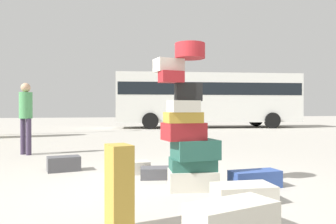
{
  "coord_description": "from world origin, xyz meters",
  "views": [
    {
      "loc": [
        -0.96,
        -4.33,
        1.08
      ],
      "look_at": [
        0.44,
        1.19,
        1.03
      ],
      "focal_mm": 34.7,
      "sensor_mm": 36.0,
      "label": 1
    }
  ],
  "objects_px": {
    "suitcase_tower": "(188,131)",
    "suitcase_charcoal_white_trunk": "(158,173)",
    "suitcase_charcoal_left_side": "(64,164)",
    "suitcase_cream_foreground_far": "(243,193)",
    "suitcase_cream_upright_blue": "(128,168)",
    "suitcase_tan_right_side": "(119,188)",
    "person_bearded_onlooker": "(26,112)",
    "parked_bus": "(207,97)",
    "suitcase_navy_foreground_near": "(255,179)",
    "suitcase_cream_behind_tower": "(232,217)"
  },
  "relations": [
    {
      "from": "person_bearded_onlooker",
      "to": "suitcase_charcoal_left_side",
      "type": "bearing_deg",
      "value": -20.4
    },
    {
      "from": "suitcase_navy_foreground_near",
      "to": "suitcase_cream_foreground_far",
      "type": "bearing_deg",
      "value": -132.24
    },
    {
      "from": "suitcase_tower",
      "to": "person_bearded_onlooker",
      "type": "distance_m",
      "value": 4.95
    },
    {
      "from": "suitcase_navy_foreground_near",
      "to": "parked_bus",
      "type": "xyz_separation_m",
      "value": [
        4.77,
        14.1,
        1.72
      ]
    },
    {
      "from": "suitcase_tower",
      "to": "suitcase_charcoal_left_side",
      "type": "bearing_deg",
      "value": 133.97
    },
    {
      "from": "suitcase_cream_upright_blue",
      "to": "person_bearded_onlooker",
      "type": "relative_size",
      "value": 0.42
    },
    {
      "from": "suitcase_tan_right_side",
      "to": "suitcase_cream_foreground_far",
      "type": "distance_m",
      "value": 1.64
    },
    {
      "from": "suitcase_cream_upright_blue",
      "to": "suitcase_tan_right_side",
      "type": "distance_m",
      "value": 2.57
    },
    {
      "from": "suitcase_tan_right_side",
      "to": "parked_bus",
      "type": "relative_size",
      "value": 0.07
    },
    {
      "from": "suitcase_tan_right_side",
      "to": "suitcase_navy_foreground_near",
      "type": "bearing_deg",
      "value": 18.12
    },
    {
      "from": "suitcase_cream_foreground_far",
      "to": "person_bearded_onlooker",
      "type": "xyz_separation_m",
      "value": [
        -3.17,
        4.84,
        0.92
      ]
    },
    {
      "from": "suitcase_charcoal_left_side",
      "to": "person_bearded_onlooker",
      "type": "bearing_deg",
      "value": 102.71
    },
    {
      "from": "suitcase_tower",
      "to": "suitcase_cream_foreground_far",
      "type": "bearing_deg",
      "value": -57.83
    },
    {
      "from": "suitcase_tower",
      "to": "suitcase_cream_foreground_far",
      "type": "distance_m",
      "value": 1.08
    },
    {
      "from": "suitcase_charcoal_left_side",
      "to": "parked_bus",
      "type": "height_order",
      "value": "parked_bus"
    },
    {
      "from": "suitcase_charcoal_white_trunk",
      "to": "suitcase_tan_right_side",
      "type": "height_order",
      "value": "suitcase_tan_right_side"
    },
    {
      "from": "suitcase_cream_foreground_far",
      "to": "suitcase_charcoal_left_side",
      "type": "bearing_deg",
      "value": 134.86
    },
    {
      "from": "suitcase_tower",
      "to": "suitcase_cream_behind_tower",
      "type": "height_order",
      "value": "suitcase_tower"
    },
    {
      "from": "suitcase_tower",
      "to": "suitcase_charcoal_white_trunk",
      "type": "distance_m",
      "value": 1.07
    },
    {
      "from": "suitcase_charcoal_left_side",
      "to": "suitcase_tan_right_side",
      "type": "xyz_separation_m",
      "value": [
        0.66,
        -3.08,
        0.26
      ]
    },
    {
      "from": "suitcase_cream_foreground_far",
      "to": "suitcase_tower",
      "type": "bearing_deg",
      "value": 126.03
    },
    {
      "from": "suitcase_charcoal_left_side",
      "to": "suitcase_cream_foreground_far",
      "type": "height_order",
      "value": "suitcase_charcoal_left_side"
    },
    {
      "from": "suitcase_charcoal_white_trunk",
      "to": "suitcase_tower",
      "type": "bearing_deg",
      "value": -62.19
    },
    {
      "from": "suitcase_cream_upright_blue",
      "to": "suitcase_charcoal_left_side",
      "type": "relative_size",
      "value": 1.32
    },
    {
      "from": "suitcase_tan_right_side",
      "to": "suitcase_cream_behind_tower",
      "type": "distance_m",
      "value": 1.03
    },
    {
      "from": "suitcase_cream_foreground_far",
      "to": "suitcase_charcoal_white_trunk",
      "type": "bearing_deg",
      "value": 118.86
    },
    {
      "from": "suitcase_charcoal_left_side",
      "to": "person_bearded_onlooker",
      "type": "height_order",
      "value": "person_bearded_onlooker"
    },
    {
      "from": "suitcase_tan_right_side",
      "to": "parked_bus",
      "type": "bearing_deg",
      "value": 53.61
    },
    {
      "from": "suitcase_tan_right_side",
      "to": "parked_bus",
      "type": "distance_m",
      "value": 16.77
    },
    {
      "from": "suitcase_cream_foreground_far",
      "to": "person_bearded_onlooker",
      "type": "distance_m",
      "value": 5.86
    },
    {
      "from": "suitcase_charcoal_white_trunk",
      "to": "person_bearded_onlooker",
      "type": "distance_m",
      "value": 4.27
    },
    {
      "from": "suitcase_tan_right_side",
      "to": "suitcase_charcoal_left_side",
      "type": "bearing_deg",
      "value": 89.53
    },
    {
      "from": "suitcase_navy_foreground_near",
      "to": "person_bearded_onlooker",
      "type": "bearing_deg",
      "value": 127.56
    },
    {
      "from": "suitcase_navy_foreground_near",
      "to": "suitcase_tan_right_side",
      "type": "xyz_separation_m",
      "value": [
        -1.98,
        -1.18,
        0.27
      ]
    },
    {
      "from": "suitcase_navy_foreground_near",
      "to": "suitcase_tan_right_side",
      "type": "bearing_deg",
      "value": -152.42
    },
    {
      "from": "suitcase_navy_foreground_near",
      "to": "suitcase_cream_behind_tower",
      "type": "xyz_separation_m",
      "value": [
        -1.02,
        -1.42,
        0.01
      ]
    },
    {
      "from": "suitcase_charcoal_white_trunk",
      "to": "suitcase_navy_foreground_near",
      "type": "distance_m",
      "value": 1.48
    },
    {
      "from": "suitcase_cream_foreground_far",
      "to": "parked_bus",
      "type": "relative_size",
      "value": 0.06
    },
    {
      "from": "suitcase_navy_foreground_near",
      "to": "suitcase_charcoal_left_side",
      "type": "bearing_deg",
      "value": 141.12
    },
    {
      "from": "suitcase_charcoal_white_trunk",
      "to": "parked_bus",
      "type": "distance_m",
      "value": 14.58
    },
    {
      "from": "suitcase_charcoal_white_trunk",
      "to": "suitcase_cream_foreground_far",
      "type": "bearing_deg",
      "value": -54.82
    },
    {
      "from": "suitcase_charcoal_left_side",
      "to": "suitcase_navy_foreground_near",
      "type": "relative_size",
      "value": 0.78
    },
    {
      "from": "parked_bus",
      "to": "suitcase_tower",
      "type": "bearing_deg",
      "value": -103.89
    },
    {
      "from": "suitcase_cream_foreground_far",
      "to": "person_bearded_onlooker",
      "type": "height_order",
      "value": "person_bearded_onlooker"
    },
    {
      "from": "suitcase_charcoal_left_side",
      "to": "parked_bus",
      "type": "xyz_separation_m",
      "value": [
        7.41,
        12.19,
        1.71
      ]
    },
    {
      "from": "parked_bus",
      "to": "suitcase_cream_behind_tower",
      "type": "bearing_deg",
      "value": -102.19
    },
    {
      "from": "parked_bus",
      "to": "suitcase_charcoal_white_trunk",
      "type": "bearing_deg",
      "value": -105.96
    },
    {
      "from": "suitcase_tower",
      "to": "suitcase_charcoal_white_trunk",
      "type": "height_order",
      "value": "suitcase_tower"
    },
    {
      "from": "suitcase_charcoal_left_side",
      "to": "suitcase_cream_foreground_far",
      "type": "distance_m",
      "value": 3.3
    },
    {
      "from": "suitcase_navy_foreground_near",
      "to": "parked_bus",
      "type": "height_order",
      "value": "parked_bus"
    }
  ]
}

